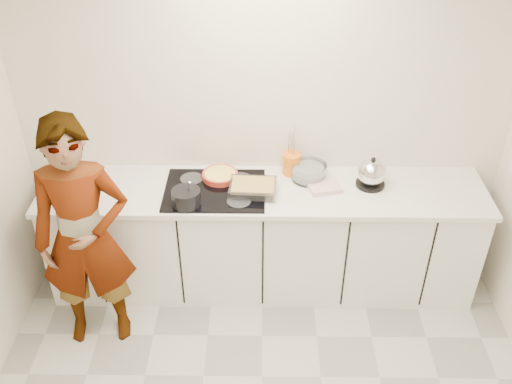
{
  "coord_description": "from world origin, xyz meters",
  "views": [
    {
      "loc": [
        -0.01,
        -2.1,
        3.26
      ],
      "look_at": [
        -0.05,
        1.05,
        1.05
      ],
      "focal_mm": 40.0,
      "sensor_mm": 36.0,
      "label": 1
    }
  ],
  "objects_px": {
    "mixing_bowl": "(309,172)",
    "cook": "(84,238)",
    "tart_dish": "(220,175)",
    "utensil_crock": "(291,164)",
    "saucepan": "(186,197)",
    "kettle": "(371,174)",
    "hob": "(215,190)",
    "baking_dish": "(253,187)"
  },
  "relations": [
    {
      "from": "cook",
      "to": "kettle",
      "type": "bearing_deg",
      "value": 8.42
    },
    {
      "from": "tart_dish",
      "to": "saucepan",
      "type": "relative_size",
      "value": 1.41
    },
    {
      "from": "saucepan",
      "to": "utensil_crock",
      "type": "distance_m",
      "value": 0.85
    },
    {
      "from": "mixing_bowl",
      "to": "saucepan",
      "type": "bearing_deg",
      "value": -158.12
    },
    {
      "from": "baking_dish",
      "to": "kettle",
      "type": "xyz_separation_m",
      "value": [
        0.85,
        0.11,
        0.05
      ]
    },
    {
      "from": "saucepan",
      "to": "baking_dish",
      "type": "bearing_deg",
      "value": 18.82
    },
    {
      "from": "cook",
      "to": "tart_dish",
      "type": "bearing_deg",
      "value": 29.03
    },
    {
      "from": "mixing_bowl",
      "to": "hob",
      "type": "bearing_deg",
      "value": -166.06
    },
    {
      "from": "hob",
      "to": "utensil_crock",
      "type": "distance_m",
      "value": 0.61
    },
    {
      "from": "saucepan",
      "to": "kettle",
      "type": "distance_m",
      "value": 1.34
    },
    {
      "from": "saucepan",
      "to": "tart_dish",
      "type": "bearing_deg",
      "value": 57.11
    },
    {
      "from": "cook",
      "to": "utensil_crock",
      "type": "bearing_deg",
      "value": 19.99
    },
    {
      "from": "hob",
      "to": "saucepan",
      "type": "xyz_separation_m",
      "value": [
        -0.18,
        -0.18,
        0.06
      ]
    },
    {
      "from": "utensil_crock",
      "to": "hob",
      "type": "bearing_deg",
      "value": -156.54
    },
    {
      "from": "utensil_crock",
      "to": "tart_dish",
      "type": "bearing_deg",
      "value": -169.98
    },
    {
      "from": "baking_dish",
      "to": "mixing_bowl",
      "type": "bearing_deg",
      "value": 25.14
    },
    {
      "from": "tart_dish",
      "to": "cook",
      "type": "relative_size",
      "value": 0.19
    },
    {
      "from": "kettle",
      "to": "cook",
      "type": "xyz_separation_m",
      "value": [
        -1.95,
        -0.58,
        -0.14
      ]
    },
    {
      "from": "baking_dish",
      "to": "mixing_bowl",
      "type": "xyz_separation_m",
      "value": [
        0.41,
        0.19,
        0.01
      ]
    },
    {
      "from": "baking_dish",
      "to": "cook",
      "type": "bearing_deg",
      "value": -156.5
    },
    {
      "from": "tart_dish",
      "to": "utensil_crock",
      "type": "xyz_separation_m",
      "value": [
        0.53,
        0.09,
        0.04
      ]
    },
    {
      "from": "baking_dish",
      "to": "cook",
      "type": "xyz_separation_m",
      "value": [
        -1.1,
        -0.48,
        -0.09
      ]
    },
    {
      "from": "saucepan",
      "to": "utensil_crock",
      "type": "xyz_separation_m",
      "value": [
        0.74,
        0.42,
        0.01
      ]
    },
    {
      "from": "hob",
      "to": "tart_dish",
      "type": "bearing_deg",
      "value": 78.64
    },
    {
      "from": "saucepan",
      "to": "kettle",
      "type": "height_order",
      "value": "kettle"
    },
    {
      "from": "baking_dish",
      "to": "cook",
      "type": "height_order",
      "value": "cook"
    },
    {
      "from": "tart_dish",
      "to": "mixing_bowl",
      "type": "distance_m",
      "value": 0.66
    },
    {
      "from": "kettle",
      "to": "utensil_crock",
      "type": "relative_size",
      "value": 1.59
    },
    {
      "from": "mixing_bowl",
      "to": "cook",
      "type": "height_order",
      "value": "cook"
    },
    {
      "from": "hob",
      "to": "kettle",
      "type": "distance_m",
      "value": 1.14
    },
    {
      "from": "kettle",
      "to": "saucepan",
      "type": "bearing_deg",
      "value": -168.62
    },
    {
      "from": "mixing_bowl",
      "to": "utensil_crock",
      "type": "relative_size",
      "value": 1.9
    },
    {
      "from": "hob",
      "to": "kettle",
      "type": "relative_size",
      "value": 2.75
    },
    {
      "from": "tart_dish",
      "to": "baking_dish",
      "type": "height_order",
      "value": "baking_dish"
    },
    {
      "from": "kettle",
      "to": "baking_dish",
      "type": "bearing_deg",
      "value": -172.8
    },
    {
      "from": "hob",
      "to": "utensil_crock",
      "type": "relative_size",
      "value": 4.36
    },
    {
      "from": "tart_dish",
      "to": "cook",
      "type": "distance_m",
      "value": 1.07
    },
    {
      "from": "baking_dish",
      "to": "cook",
      "type": "relative_size",
      "value": 0.2
    },
    {
      "from": "tart_dish",
      "to": "mixing_bowl",
      "type": "xyz_separation_m",
      "value": [
        0.66,
        0.02,
        0.02
      ]
    },
    {
      "from": "mixing_bowl",
      "to": "utensil_crock",
      "type": "height_order",
      "value": "utensil_crock"
    },
    {
      "from": "baking_dish",
      "to": "kettle",
      "type": "relative_size",
      "value": 1.32
    },
    {
      "from": "kettle",
      "to": "utensil_crock",
      "type": "distance_m",
      "value": 0.59
    }
  ]
}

